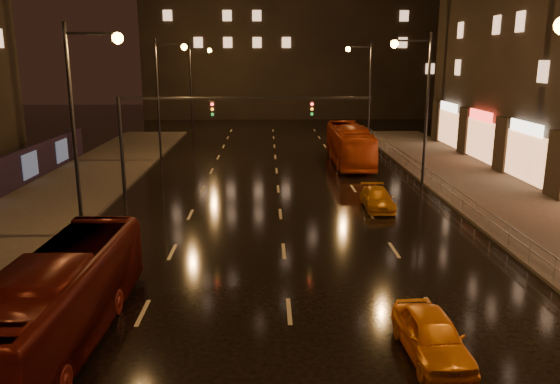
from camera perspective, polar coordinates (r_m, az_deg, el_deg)
name	(u,v)px	position (r m, az deg, el deg)	size (l,w,h in m)	color
ground	(279,196)	(34.23, -0.12, -0.45)	(140.00, 140.00, 0.00)	black
sidewalk_left	(28,220)	(32.04, -24.85, -2.63)	(7.00, 70.00, 0.15)	#38332D
sidewalk_right	(528,216)	(32.64, 24.53, -2.31)	(7.00, 70.00, 0.15)	#38332D
traffic_signal	(195,121)	(33.65, -8.85, 7.34)	(15.31, 0.32, 6.20)	black
railing_right	(451,189)	(33.88, 17.47, 0.30)	(0.05, 56.00, 1.00)	#99999E
bus_red	(59,300)	(17.84, -22.10, -10.45)	(2.38, 10.18, 2.84)	#55110C
bus_curb	(349,145)	(44.96, 7.26, 4.92)	(2.64, 11.26, 3.14)	#AC3811
taxi_near	(432,336)	(16.84, 15.58, -14.25)	(1.56, 3.89, 1.32)	orange
taxi_far	(377,199)	(31.88, 10.15, -0.69)	(1.61, 3.96, 1.15)	#C47812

